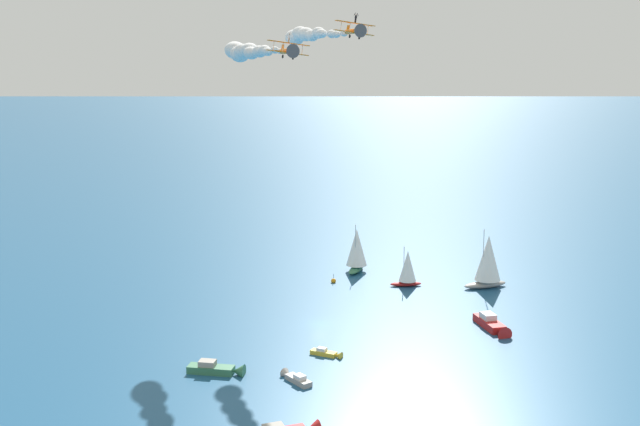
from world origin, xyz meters
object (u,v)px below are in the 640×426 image
at_px(marker_buoy, 333,281).
at_px(biplane_wingman, 288,50).
at_px(wingwalker_lead, 356,18).
at_px(wingwalker_wingman, 289,37).
at_px(sailboat_far_port, 488,261).
at_px(sailboat_inshore, 407,268).
at_px(sailboat_offshore, 357,250).
at_px(motorboat_ahead, 328,353).
at_px(motorboat_mid_cluster, 295,378).
at_px(motorboat_trailing, 493,325).
at_px(biplane_lead, 354,30).
at_px(motorboat_near_centre, 219,369).

relative_size(marker_buoy, biplane_wingman, 0.28).
relative_size(wingwalker_lead, wingwalker_wingman, 1.16).
height_order(sailboat_far_port, biplane_wingman, biplane_wingman).
relative_size(sailboat_inshore, biplane_wingman, 1.17).
bearing_deg(marker_buoy, sailboat_offshore, -132.41).
bearing_deg(sailboat_inshore, sailboat_far_port, 164.09).
distance_m(motorboat_ahead, wingwalker_lead, 57.88).
relative_size(sailboat_offshore, wingwalker_lead, 6.30).
bearing_deg(sailboat_far_port, motorboat_ahead, 36.87).
relative_size(motorboat_mid_cluster, wingwalker_wingman, 4.14).
distance_m(motorboat_ahead, wingwalker_wingman, 53.06).
xyz_separation_m(marker_buoy, wingwalker_wingman, (14.72, 29.42, 51.37)).
relative_size(motorboat_mid_cluster, marker_buoy, 3.03).
bearing_deg(motorboat_mid_cluster, motorboat_trailing, -158.61).
bearing_deg(biplane_lead, marker_buoy, -95.65).
distance_m(marker_buoy, wingwalker_lead, 60.71).
height_order(sailboat_offshore, wingwalker_lead, wingwalker_lead).
relative_size(sailboat_offshore, motorboat_trailing, 1.05).
bearing_deg(sailboat_offshore, sailboat_inshore, 118.48).
distance_m(motorboat_near_centre, sailboat_inshore, 59.69).
xyz_separation_m(motorboat_trailing, motorboat_ahead, (32.12, 6.25, -0.40)).
relative_size(sailboat_offshore, biplane_wingman, 1.50).
distance_m(sailboat_far_port, sailboat_inshore, 17.11).
height_order(sailboat_far_port, wingwalker_lead, wingwalker_lead).
bearing_deg(sailboat_offshore, wingwalker_wingman, 59.51).
relative_size(motorboat_near_centre, wingwalker_wingman, 6.00).
bearing_deg(wingwalker_lead, marker_buoy, -95.05).
height_order(motorboat_near_centre, wingwalker_wingman, wingwalker_wingman).
height_order(sailboat_inshore, sailboat_offshore, sailboat_offshore).
bearing_deg(sailboat_far_port, motorboat_mid_cluster, 39.56).
xyz_separation_m(biplane_lead, wingwalker_lead, (-0.28, -0.02, 2.17)).
bearing_deg(biplane_lead, biplane_wingman, 15.84).
bearing_deg(biplane_lead, sailboat_inshore, -131.24).
bearing_deg(motorboat_mid_cluster, wingwalker_wingman, -98.83).
bearing_deg(motorboat_trailing, wingwalker_wingman, -10.48).
relative_size(sailboat_far_port, sailboat_inshore, 1.47).
relative_size(motorboat_mid_cluster, wingwalker_lead, 3.57).
bearing_deg(sailboat_inshore, wingwalker_wingman, 38.35).
bearing_deg(sailboat_far_port, wingwalker_wingman, 22.21).
bearing_deg(motorboat_ahead, sailboat_offshore, -109.95).
bearing_deg(motorboat_mid_cluster, biplane_wingman, -98.15).
bearing_deg(biplane_wingman, motorboat_near_centre, 49.27).
xyz_separation_m(motorboat_near_centre, marker_buoy, (-29.25, -46.00, -0.32)).
bearing_deg(motorboat_mid_cluster, wingwalker_lead, -121.81).
bearing_deg(sailboat_inshore, motorboat_ahead, 54.55).
height_order(sailboat_inshore, motorboat_ahead, sailboat_inshore).
distance_m(biplane_lead, wingwalker_wingman, 12.72).
relative_size(biplane_lead, wingwalker_lead, 4.19).
bearing_deg(sailboat_offshore, motorboat_ahead, 70.05).
bearing_deg(sailboat_offshore, biplane_lead, 73.76).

